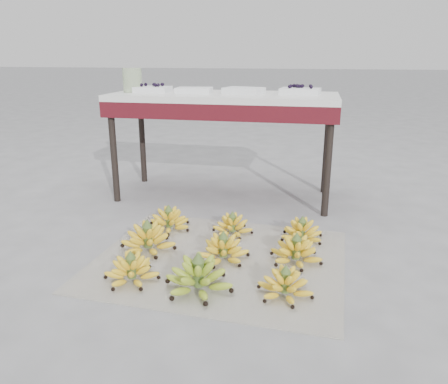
% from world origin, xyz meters
% --- Properties ---
extents(ground, '(60.00, 60.00, 0.00)m').
position_xyz_m(ground, '(0.00, 0.00, 0.00)').
color(ground, slate).
rests_on(ground, ground).
extents(newspaper_mat, '(1.31, 1.12, 0.01)m').
position_xyz_m(newspaper_mat, '(0.11, -0.06, 0.00)').
color(newspaper_mat, white).
rests_on(newspaper_mat, ground).
extents(bunch_front_left, '(0.29, 0.29, 0.15)m').
position_xyz_m(bunch_front_left, '(-0.24, -0.37, 0.06)').
color(bunch_front_left, yellow).
rests_on(bunch_front_left, newspaper_mat).
extents(bunch_front_center, '(0.40, 0.40, 0.19)m').
position_xyz_m(bunch_front_center, '(0.08, -0.38, 0.07)').
color(bunch_front_center, '#7AB428').
rests_on(bunch_front_center, newspaper_mat).
extents(bunch_front_right, '(0.30, 0.30, 0.15)m').
position_xyz_m(bunch_front_right, '(0.46, -0.35, 0.06)').
color(bunch_front_right, yellow).
rests_on(bunch_front_right, newspaper_mat).
extents(bunch_mid_left, '(0.36, 0.36, 0.18)m').
position_xyz_m(bunch_mid_left, '(-0.29, -0.04, 0.07)').
color(bunch_mid_left, yellow).
rests_on(bunch_mid_left, newspaper_mat).
extents(bunch_mid_center, '(0.33, 0.33, 0.16)m').
position_xyz_m(bunch_mid_center, '(0.13, -0.06, 0.06)').
color(bunch_mid_center, yellow).
rests_on(bunch_mid_center, newspaper_mat).
extents(bunch_mid_right, '(0.34, 0.34, 0.16)m').
position_xyz_m(bunch_mid_right, '(0.49, -0.01, 0.06)').
color(bunch_mid_right, yellow).
rests_on(bunch_mid_right, newspaper_mat).
extents(bunch_back_left, '(0.34, 0.34, 0.16)m').
position_xyz_m(bunch_back_left, '(-0.28, 0.27, 0.06)').
color(bunch_back_left, yellow).
rests_on(bunch_back_left, newspaper_mat).
extents(bunch_back_center, '(0.24, 0.24, 0.14)m').
position_xyz_m(bunch_back_center, '(0.11, 0.28, 0.05)').
color(bunch_back_center, yellow).
rests_on(bunch_back_center, newspaper_mat).
extents(bunch_back_right, '(0.28, 0.28, 0.15)m').
position_xyz_m(bunch_back_right, '(0.51, 0.27, 0.06)').
color(bunch_back_right, yellow).
rests_on(bunch_back_right, newspaper_mat).
extents(vendor_table, '(1.57, 0.63, 0.75)m').
position_xyz_m(vendor_table, '(-0.09, 0.98, 0.67)').
color(vendor_table, black).
rests_on(vendor_table, ground).
extents(tray_far_left, '(0.26, 0.18, 0.07)m').
position_xyz_m(tray_far_left, '(-0.61, 0.97, 0.78)').
color(tray_far_left, silver).
rests_on(tray_far_left, vendor_table).
extents(tray_left, '(0.26, 0.19, 0.04)m').
position_xyz_m(tray_left, '(-0.30, 0.96, 0.77)').
color(tray_left, silver).
rests_on(tray_left, vendor_table).
extents(tray_right, '(0.29, 0.24, 0.04)m').
position_xyz_m(tray_right, '(0.05, 1.00, 0.77)').
color(tray_right, silver).
rests_on(tray_right, vendor_table).
extents(tray_far_right, '(0.28, 0.21, 0.07)m').
position_xyz_m(tray_far_right, '(0.43, 1.01, 0.78)').
color(tray_far_right, silver).
rests_on(tray_far_right, vendor_table).
extents(glass_jar, '(0.16, 0.16, 0.17)m').
position_xyz_m(glass_jar, '(-0.75, 0.94, 0.84)').
color(glass_jar, '#DAF2C0').
rests_on(glass_jar, vendor_table).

